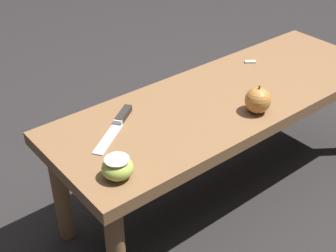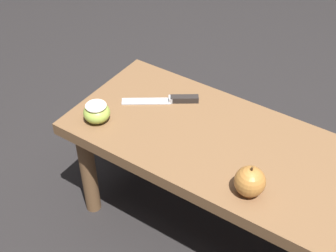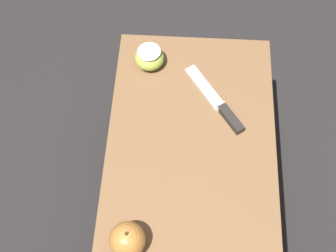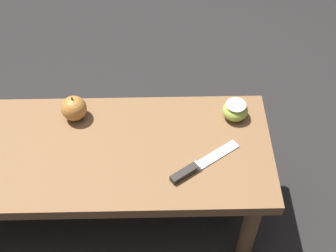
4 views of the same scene
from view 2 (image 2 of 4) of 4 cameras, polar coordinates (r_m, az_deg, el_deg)
ground_plane at (r=1.65m, az=10.47°, el=-14.55°), size 8.00×8.00×0.00m
wooden_bench at (r=1.37m, az=12.25°, el=-5.96°), size 1.26×0.43×0.41m
knife at (r=1.51m, az=0.52°, el=3.24°), size 0.22×0.16×0.02m
apple_whole at (r=1.22m, az=9.95°, el=-6.67°), size 0.08×0.08×0.09m
apple_cut at (r=1.44m, az=-8.68°, el=1.63°), size 0.08×0.08×0.06m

